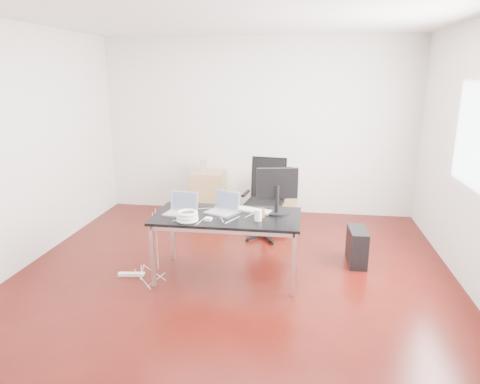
# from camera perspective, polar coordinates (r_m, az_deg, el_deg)

# --- Properties ---
(room_shell) EXTENTS (5.00, 5.00, 5.00)m
(room_shell) POSITION_cam_1_polar(r_m,az_deg,el_deg) (4.50, -0.56, 4.94)
(room_shell) COLOR #380A06
(room_shell) RESTS_ON ground
(desk) EXTENTS (1.60, 0.80, 0.73)m
(desk) POSITION_cam_1_polar(r_m,az_deg,el_deg) (4.71, -1.72, -3.70)
(desk) COLOR black
(desk) RESTS_ON ground
(office_chair) EXTENTS (0.54, 0.56, 1.08)m
(office_chair) POSITION_cam_1_polar(r_m,az_deg,el_deg) (5.97, 3.48, -0.30)
(office_chair) COLOR black
(office_chair) RESTS_ON ground
(filing_cabinet_left) EXTENTS (0.50, 0.50, 0.70)m
(filing_cabinet_left) POSITION_cam_1_polar(r_m,az_deg,el_deg) (7.02, -4.21, -0.08)
(filing_cabinet_left) COLOR tan
(filing_cabinet_left) RESTS_ON ground
(filing_cabinet_right) EXTENTS (0.50, 0.50, 0.70)m
(filing_cabinet_right) POSITION_cam_1_polar(r_m,az_deg,el_deg) (6.86, 5.59, -0.47)
(filing_cabinet_right) COLOR tan
(filing_cabinet_right) RESTS_ON ground
(pc_tower) EXTENTS (0.22, 0.46, 0.44)m
(pc_tower) POSITION_cam_1_polar(r_m,az_deg,el_deg) (5.37, 15.32, -7.03)
(pc_tower) COLOR black
(pc_tower) RESTS_ON ground
(wastebasket) EXTENTS (0.26, 0.26, 0.28)m
(wastebasket) POSITION_cam_1_polar(r_m,az_deg,el_deg) (6.62, 4.56, -2.94)
(wastebasket) COLOR black
(wastebasket) RESTS_ON ground
(power_strip) EXTENTS (0.31, 0.10, 0.04)m
(power_strip) POSITION_cam_1_polar(r_m,az_deg,el_deg) (5.12, -14.28, -10.58)
(power_strip) COLOR white
(power_strip) RESTS_ON ground
(laptop_left) EXTENTS (0.37, 0.31, 0.23)m
(laptop_left) POSITION_cam_1_polar(r_m,az_deg,el_deg) (4.78, -7.80, -2.20)
(laptop_left) COLOR silver
(laptop_left) RESTS_ON desk
(laptop_right) EXTENTS (0.41, 0.37, 0.23)m
(laptop_right) POSITION_cam_1_polar(r_m,az_deg,el_deg) (4.77, -2.22, -2.09)
(laptop_right) COLOR silver
(laptop_right) RESTS_ON desk
(monitor) EXTENTS (0.45, 0.26, 0.51)m
(monitor) POSITION_cam_1_polar(r_m,az_deg,el_deg) (4.70, 4.98, 0.50)
(monitor) COLOR black
(monitor) RESTS_ON desk
(keyboard) EXTENTS (0.46, 0.26, 0.02)m
(keyboard) POSITION_cam_1_polar(r_m,az_deg,el_deg) (4.82, 1.68, -2.45)
(keyboard) COLOR white
(keyboard) RESTS_ON desk
(cup_white) EXTENTS (0.09, 0.09, 0.12)m
(cup_white) POSITION_cam_1_polar(r_m,az_deg,el_deg) (4.51, 2.43, -3.10)
(cup_white) COLOR white
(cup_white) RESTS_ON desk
(cup_brown) EXTENTS (0.09, 0.09, 0.10)m
(cup_brown) POSITION_cam_1_polar(r_m,az_deg,el_deg) (4.62, 2.85, -2.76)
(cup_brown) COLOR brown
(cup_brown) RESTS_ON desk
(cable_coil) EXTENTS (0.24, 0.24, 0.11)m
(cable_coil) POSITION_cam_1_polar(r_m,az_deg,el_deg) (4.52, -7.04, -3.24)
(cable_coil) COLOR white
(cable_coil) RESTS_ON desk
(power_adapter) EXTENTS (0.08, 0.08, 0.03)m
(power_adapter) POSITION_cam_1_polar(r_m,az_deg,el_deg) (4.54, -4.26, -3.61)
(power_adapter) COLOR white
(power_adapter) RESTS_ON desk
(speaker) EXTENTS (0.09, 0.08, 0.18)m
(speaker) POSITION_cam_1_polar(r_m,az_deg,el_deg) (6.97, -4.92, 3.54)
(speaker) COLOR #9E9E9E
(speaker) RESTS_ON filing_cabinet_left
(navy_garment) EXTENTS (0.32, 0.26, 0.09)m
(navy_garment) POSITION_cam_1_polar(r_m,az_deg,el_deg) (6.79, 5.80, 2.79)
(navy_garment) COLOR black
(navy_garment) RESTS_ON filing_cabinet_right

